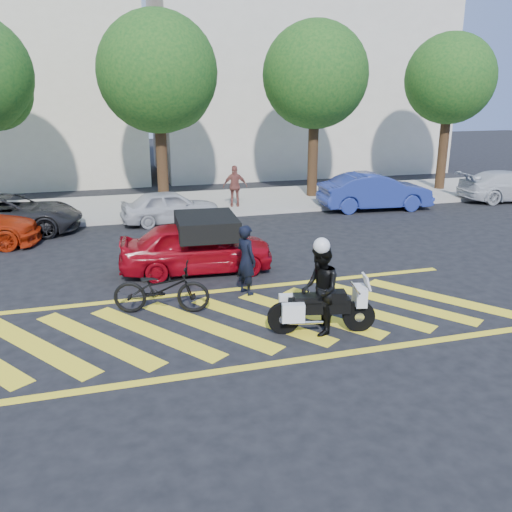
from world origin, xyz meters
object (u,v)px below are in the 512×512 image
object	(u,v)px
red_convertible	(196,247)
parked_mid_left	(8,214)
officer_bike	(246,260)
police_motorcycle	(320,308)
parked_right	(375,191)
officer_moto	(320,290)
bicycle	(161,289)
parked_mid_right	(170,207)
parked_far_right	(510,186)

from	to	relation	value
red_convertible	parked_mid_left	distance (m)	7.79
officer_bike	police_motorcycle	world-z (taller)	officer_bike
red_convertible	parked_mid_left	size ratio (longest dim) A/B	0.85
police_motorcycle	parked_right	bearing A→B (deg)	68.97
officer_moto	parked_mid_left	distance (m)	12.27
bicycle	parked_mid_right	distance (m)	8.30
police_motorcycle	parked_far_right	world-z (taller)	parked_far_right
bicycle	parked_mid_right	size ratio (longest dim) A/B	0.59
police_motorcycle	parked_right	distance (m)	12.06
police_motorcycle	officer_moto	bearing A→B (deg)	-142.23
officer_bike	red_convertible	size ratio (longest dim) A/B	0.42
bicycle	officer_moto	world-z (taller)	officer_moto
police_motorcycle	parked_mid_right	xyz separation A→B (m)	(-1.57, 10.10, 0.08)
officer_moto	police_motorcycle	bearing A→B (deg)	127.77
red_convertible	parked_far_right	world-z (taller)	red_convertible
bicycle	parked_far_right	size ratio (longest dim) A/B	0.46
officer_bike	police_motorcycle	xyz separation A→B (m)	(0.83, -2.47, -0.32)
parked_right	parked_mid_right	bearing A→B (deg)	94.88
police_motorcycle	red_convertible	distance (m)	4.70
bicycle	parked_mid_right	bearing A→B (deg)	5.56
police_motorcycle	parked_right	world-z (taller)	parked_right
parked_mid_left	parked_far_right	bearing A→B (deg)	-83.66
bicycle	officer_moto	xyz separation A→B (m)	(2.86, -1.91, 0.36)
parked_mid_left	parked_right	distance (m)	13.57
bicycle	red_convertible	xyz separation A→B (m)	(1.22, 2.50, 0.14)
officer_moto	parked_far_right	xyz separation A→B (m)	(13.10, 10.10, -0.26)
bicycle	officer_moto	distance (m)	3.46
officer_bike	parked_mid_right	world-z (taller)	officer_bike
parked_right	parked_mid_left	bearing A→B (deg)	94.88
red_convertible	parked_far_right	size ratio (longest dim) A/B	0.90
bicycle	police_motorcycle	size ratio (longest dim) A/B	0.97
police_motorcycle	parked_right	xyz separation A→B (m)	(6.60, 10.10, 0.22)
officer_moto	red_convertible	distance (m)	4.71
bicycle	red_convertible	world-z (taller)	red_convertible
red_convertible	parked_right	bearing A→B (deg)	-51.42
red_convertible	parked_right	world-z (taller)	parked_right
officer_bike	officer_moto	distance (m)	2.61
officer_moto	parked_mid_right	world-z (taller)	officer_moto
police_motorcycle	red_convertible	xyz separation A→B (m)	(-1.66, 4.40, 0.16)
bicycle	red_convertible	distance (m)	2.78
parked_mid_right	red_convertible	bearing A→B (deg)	173.82
red_convertible	parked_far_right	xyz separation A→B (m)	(14.74, 5.70, -0.04)
officer_moto	red_convertible	xyz separation A→B (m)	(-1.65, 4.40, -0.22)
officer_moto	parked_mid_left	bearing A→B (deg)	-133.31
officer_bike	bicycle	bearing A→B (deg)	84.39
officer_moto	parked_far_right	distance (m)	16.54
police_motorcycle	parked_mid_left	size ratio (longest dim) A/B	0.45
officer_bike	parked_mid_right	xyz separation A→B (m)	(-0.74, 7.62, -0.24)
parked_mid_right	parked_right	bearing A→B (deg)	-95.26
bicycle	parked_mid_left	xyz separation A→B (m)	(-4.09, 8.20, 0.11)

